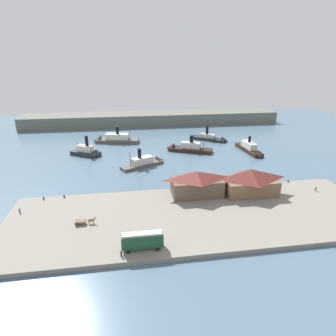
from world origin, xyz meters
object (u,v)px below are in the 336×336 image
(ferry_near_quay, at_px, (185,148))
(ferry_approaching_east, at_px, (251,149))
(ferry_shed_central_terminal, at_px, (250,181))
(ferry_approaching_west, at_px, (88,152))
(mooring_post_center_west, at_px, (279,183))
(pedestrian_walking_west, at_px, (20,211))
(street_tram, at_px, (142,240))
(mooring_post_west, at_px, (64,196))
(ferry_outer_harbor, at_px, (212,139))
(ferry_departing_north, at_px, (113,139))
(pedestrian_near_west_shed, at_px, (121,253))
(ferry_moored_west, at_px, (146,162))
(ferry_shed_east_terminal, at_px, (197,183))
(pedestrian_by_tram, at_px, (316,189))
(mooring_post_center_east, at_px, (44,198))
(horse_cart, at_px, (84,221))
(mooring_post_east, at_px, (288,181))

(ferry_near_quay, height_order, ferry_approaching_east, ferry_near_quay)
(ferry_shed_central_terminal, distance_m, ferry_approaching_west, 79.19)
(ferry_shed_central_terminal, relative_size, mooring_post_center_west, 19.50)
(pedestrian_walking_west, height_order, ferry_approaching_east, ferry_approaching_east)
(street_tram, xyz_separation_m, mooring_post_west, (-23.82, 30.56, -2.13))
(ferry_outer_harbor, bearing_deg, street_tram, -116.00)
(ferry_near_quay, height_order, ferry_outer_harbor, ferry_near_quay)
(mooring_post_west, distance_m, ferry_departing_north, 70.11)
(pedestrian_near_west_shed, bearing_deg, ferry_moored_west, 80.38)
(pedestrian_near_west_shed, distance_m, ferry_outer_harbor, 109.26)
(ferry_shed_east_terminal, distance_m, ferry_outer_harbor, 73.29)
(mooring_post_west, xyz_separation_m, ferry_approaching_east, (82.43, 39.65, 0.08))
(mooring_post_west, xyz_separation_m, ferry_approaching_west, (2.37, 46.84, 0.16))
(ferry_shed_central_terminal, bearing_deg, ferry_moored_west, 132.77)
(ferry_departing_north, bearing_deg, ferry_approaching_west, -116.31)
(pedestrian_near_west_shed, relative_size, mooring_post_center_west, 1.92)
(pedestrian_by_tram, distance_m, mooring_post_center_east, 91.58)
(mooring_post_center_west, xyz_separation_m, ferry_moored_west, (-46.43, 29.51, -0.11))
(horse_cart, height_order, mooring_post_center_east, horse_cart)
(ferry_shed_central_terminal, distance_m, pedestrian_by_tram, 23.81)
(ferry_outer_harbor, height_order, ferry_approaching_east, ferry_outer_harbor)
(ferry_shed_east_terminal, height_order, mooring_post_west, ferry_shed_east_terminal)
(pedestrian_walking_west, bearing_deg, pedestrian_by_tram, 0.45)
(street_tram, bearing_deg, ferry_approaching_east, 50.14)
(horse_cart, distance_m, mooring_post_west, 19.49)
(mooring_post_east, distance_m, ferry_near_quay, 54.78)
(ferry_shed_east_terminal, xyz_separation_m, pedestrian_near_west_shed, (-24.74, -28.30, -3.42))
(ferry_shed_central_terminal, xyz_separation_m, ferry_approaching_east, (20.93, 45.35, -3.83))
(ferry_shed_central_terminal, height_order, ferry_approaching_east, ferry_shed_central_terminal)
(ferry_approaching_west, distance_m, ferry_approaching_east, 80.39)
(ferry_shed_east_terminal, distance_m, ferry_near_quay, 51.75)
(ferry_approaching_west, bearing_deg, horse_cart, -84.38)
(ferry_outer_harbor, bearing_deg, pedestrian_by_tram, -78.15)
(mooring_post_west, bearing_deg, ferry_approaching_west, 87.11)
(horse_cart, bearing_deg, ferry_approaching_west, 95.62)
(ferry_shed_east_terminal, bearing_deg, mooring_post_center_east, 175.49)
(mooring_post_center_west, bearing_deg, ferry_near_quay, 118.04)
(ferry_shed_east_terminal, height_order, mooring_post_center_east, ferry_shed_east_terminal)
(mooring_post_west, relative_size, ferry_approaching_east, 0.04)
(pedestrian_near_west_shed, relative_size, mooring_post_center_east, 1.92)
(mooring_post_east, bearing_deg, ferry_departing_north, 134.04)
(horse_cart, distance_m, pedestrian_by_tram, 76.89)
(pedestrian_walking_west, height_order, mooring_post_center_east, pedestrian_walking_west)
(pedestrian_walking_west, distance_m, ferry_moored_west, 55.07)
(pedestrian_walking_west, relative_size, ferry_outer_harbor, 0.08)
(ferry_outer_harbor, bearing_deg, ferry_approaching_east, -62.77)
(mooring_post_east, distance_m, ferry_moored_west, 57.93)
(ferry_shed_central_terminal, xyz_separation_m, mooring_post_west, (-61.50, 5.70, -3.91))
(street_tram, relative_size, ferry_outer_harbor, 0.47)
(ferry_near_quay, relative_size, ferry_moored_west, 1.14)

